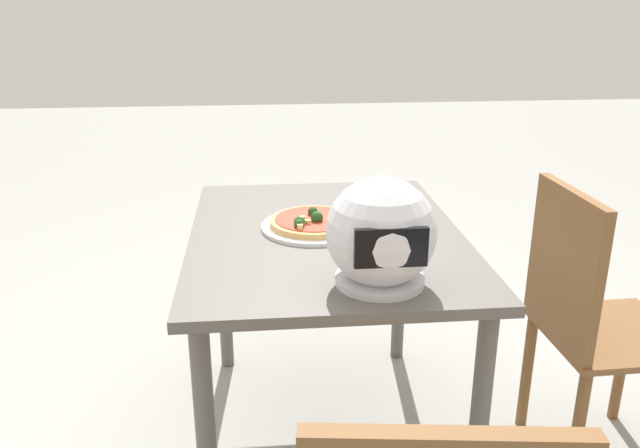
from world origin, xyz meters
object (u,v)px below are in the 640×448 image
pizza (315,221)px  chair_side (587,316)px  dining_table (326,260)px  motorcycle_helmet (381,234)px

pizza → chair_side: chair_side is taller
dining_table → motorcycle_helmet: size_ratio=3.95×
pizza → motorcycle_helmet: (-0.13, 0.41, 0.10)m
dining_table → motorcycle_helmet: (-0.09, 0.38, 0.22)m
dining_table → chair_side: chair_side is taller
motorcycle_helmet → dining_table: bearing=-76.0°
chair_side → pizza: bearing=-15.1°
pizza → motorcycle_helmet: bearing=107.0°
pizza → dining_table: bearing=133.6°
motorcycle_helmet → chair_side: size_ratio=0.30×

